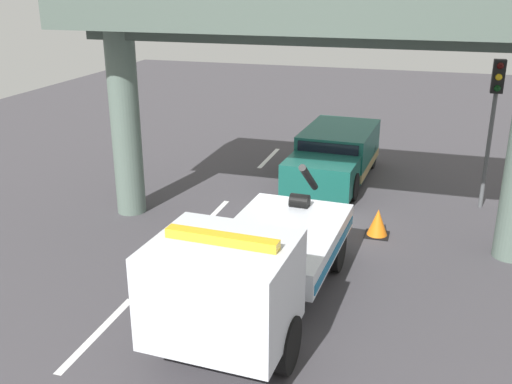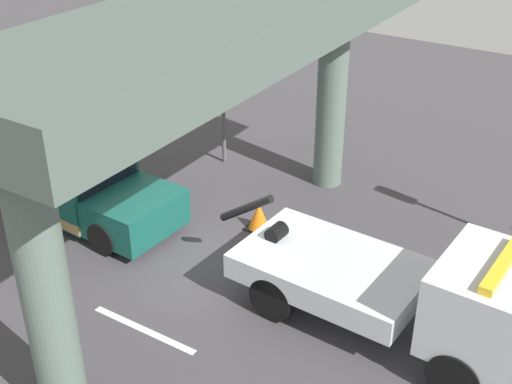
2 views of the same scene
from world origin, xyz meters
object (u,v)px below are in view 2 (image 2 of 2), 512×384
at_px(towed_van_green, 79,187).
at_px(traffic_cone_orange, 259,216).
at_px(traffic_light_near, 223,63).
at_px(tow_truck_white, 420,291).

height_order(towed_van_green, traffic_cone_orange, towed_van_green).
relative_size(traffic_light_near, traffic_cone_orange, 5.86).
height_order(tow_truck_white, traffic_light_near, traffic_light_near).
distance_m(traffic_light_near, traffic_cone_orange, 4.82).
height_order(tow_truck_white, traffic_cone_orange, tow_truck_white).
xyz_separation_m(tow_truck_white, traffic_light_near, (-7.75, 4.60, 1.91)).
bearing_deg(tow_truck_white, towed_van_green, 179.74).
bearing_deg(towed_van_green, traffic_cone_orange, 23.26).
bearing_deg(traffic_cone_orange, tow_truck_white, -21.52).
relative_size(tow_truck_white, traffic_cone_orange, 10.05).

